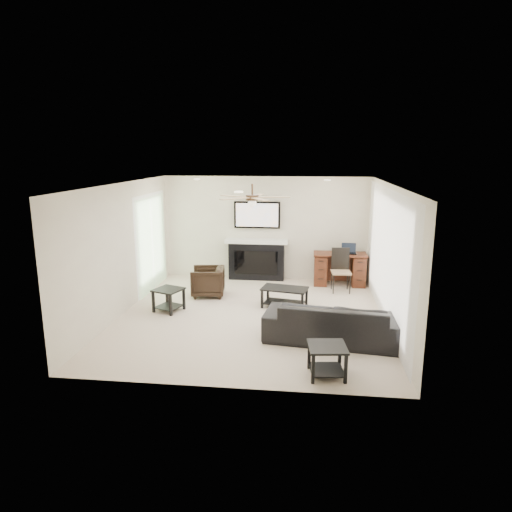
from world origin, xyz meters
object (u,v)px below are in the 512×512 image
at_px(coffee_table, 284,297).
at_px(desk, 339,269).
at_px(armchair, 208,282).
at_px(sofa, 334,322).
at_px(fireplace_unit, 257,241).

height_order(coffee_table, desk, desk).
xyz_separation_m(armchair, desk, (2.89, 1.19, 0.06)).
bearing_deg(sofa, desk, -87.85).
bearing_deg(fireplace_unit, coffee_table, -68.03).
distance_m(coffee_table, fireplace_unit, 2.27).
bearing_deg(sofa, coffee_table, -53.52).
relative_size(armchair, desk, 0.57).
bearing_deg(coffee_table, fireplace_unit, 123.10).
bearing_deg(armchair, coffee_table, 64.82).
height_order(sofa, desk, desk).
xyz_separation_m(sofa, fireplace_unit, (-1.70, 3.58, 0.62)).
bearing_deg(fireplace_unit, desk, -7.06).
xyz_separation_m(sofa, armchair, (-2.60, 2.15, -0.01)).
height_order(sofa, armchair, sofa).
height_order(armchair, coffee_table, armchair).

